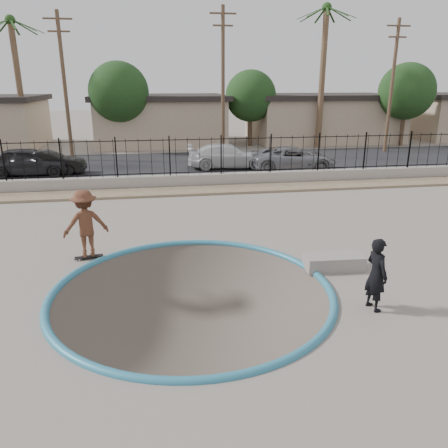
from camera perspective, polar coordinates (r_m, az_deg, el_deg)
ground at (r=23.54m, az=-7.05°, el=3.12°), size 120.00×120.00×2.20m
bowl_pit at (r=10.96m, az=-4.15°, el=-8.79°), size 6.84×6.84×1.80m
coping_ring at (r=10.96m, az=-4.15°, el=-8.79°), size 7.04×7.04×0.20m
rock_strip at (r=20.55m, az=-6.81°, el=4.24°), size 42.00×1.60×0.11m
retaining_wall at (r=21.56m, az=-6.98°, el=5.56°), size 42.00×0.45×0.60m
fence at (r=21.33m, az=-7.11°, el=8.71°), size 40.00×0.04×1.80m
street at (r=28.19m, az=-7.60°, el=7.92°), size 90.00×8.00×0.04m
house_center at (r=37.37m, az=-8.27°, el=13.41°), size 10.60×8.60×3.90m
house_east at (r=40.18m, az=12.70°, el=13.49°), size 12.60×8.60×3.90m
palm_mid at (r=35.98m, az=-25.63°, el=19.27°), size 2.30×2.30×9.30m
palm_right at (r=35.23m, az=12.95°, el=21.61°), size 2.30×2.30×10.30m
utility_pole_left at (r=30.19m, az=-20.09°, el=16.64°), size 1.70×0.24×9.00m
utility_pole_mid at (r=30.12m, az=-0.14°, el=18.17°), size 1.70×0.24×9.50m
utility_pole_right at (r=34.16m, az=21.08°, el=16.60°), size 1.70×0.24×9.00m
street_tree_left at (r=33.82m, az=-13.59°, el=16.39°), size 4.32×4.32×6.36m
street_tree_mid at (r=35.62m, az=3.50°, el=16.34°), size 3.96×3.96×5.83m
street_tree_right at (r=38.27m, az=22.76°, el=15.68°), size 4.32×4.32×6.36m
skater at (r=13.12m, az=-17.60°, el=-0.35°), size 1.42×1.05×1.97m
skateboard at (r=13.43m, az=-17.23°, el=-4.11°), size 0.83×0.34×0.07m
videographer at (r=10.38m, az=19.27°, el=-6.23°), size 0.53×0.69×1.70m
concrete_ledge at (r=12.49m, az=14.14°, el=-4.82°), size 1.63×0.78×0.40m
car_a at (r=26.23m, az=-24.15°, el=7.49°), size 4.55×1.91×1.54m
car_b at (r=26.08m, az=-21.98°, el=7.43°), size 3.93×1.38×1.29m
car_c at (r=26.18m, az=0.50°, el=8.88°), size 4.91×2.26×1.39m
car_d at (r=25.79m, az=9.09°, el=8.46°), size 4.98×2.58×1.34m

